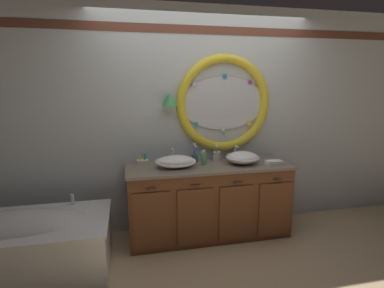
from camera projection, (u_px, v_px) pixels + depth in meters
ground_plane at (214, 245)px, 3.28m from camera, size 14.00×14.00×0.00m
back_wall_assembly at (204, 119)px, 3.57m from camera, size 6.40×0.26×2.60m
vanity_counter at (209, 200)px, 3.44m from camera, size 1.85×0.62×0.84m
bathtub at (16, 243)px, 2.74m from camera, size 1.67×0.85×0.61m
sink_basin_left at (176, 161)px, 3.24m from camera, size 0.44×0.44×0.13m
sink_basin_right at (243, 158)px, 3.40m from camera, size 0.38×0.38×0.14m
faucet_set_left at (172, 157)px, 3.47m from camera, size 0.22×0.12×0.17m
faucet_set_right at (235, 153)px, 3.63m from camera, size 0.23×0.12×0.17m
toothbrush_holder_left at (195, 157)px, 3.48m from camera, size 0.09×0.09×0.22m
toothbrush_holder_right at (217, 156)px, 3.53m from camera, size 0.09×0.09×0.21m
soap_dispenser at (204, 158)px, 3.36m from camera, size 0.07×0.07×0.17m
folded_hand_towel at (274, 162)px, 3.41m from camera, size 0.20×0.12×0.04m
toiletry_basket at (143, 162)px, 3.36m from camera, size 0.12×0.09×0.13m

